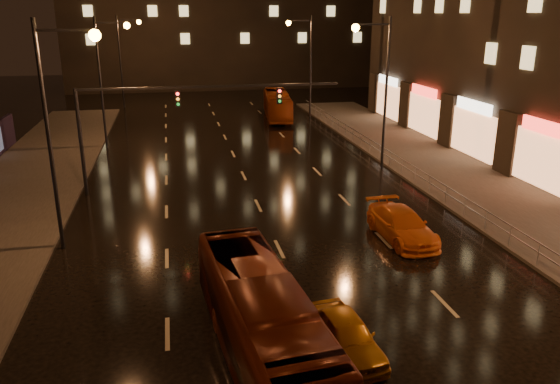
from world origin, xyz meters
name	(u,v)px	position (x,y,z in m)	size (l,w,h in m)	color
ground	(248,185)	(0.00, 20.00, 0.00)	(140.00, 140.00, 0.00)	black
sidewalk_right	(489,195)	(13.50, 15.00, 0.07)	(7.00, 70.00, 0.15)	#38332D
traffic_signal	(160,112)	(-5.06, 20.00, 4.74)	(15.31, 0.32, 6.20)	black
railing_right	(415,171)	(10.20, 18.00, 0.90)	(0.05, 56.00, 1.00)	#99999E
bus_red	(262,320)	(-2.13, 2.00, 1.36)	(2.29, 9.78, 2.72)	#5A1C0C
bus_curb	(277,105)	(6.16, 41.92, 1.36)	(2.28, 9.74, 2.71)	#8C350E
taxi_near	(347,335)	(0.50, 1.81, 0.63)	(1.49, 3.71, 1.27)	#BD7411
taxi_far	(402,225)	(5.86, 10.00, 0.71)	(1.99, 4.89, 1.42)	orange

